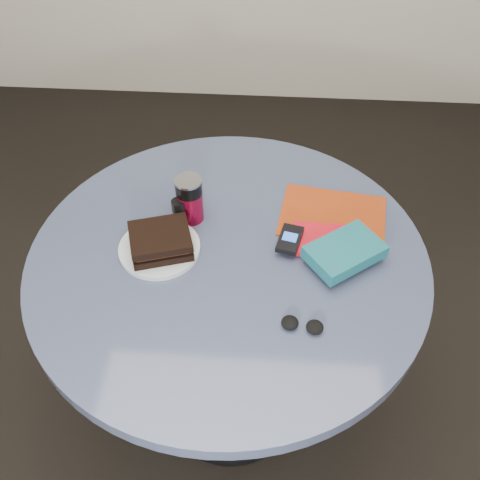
# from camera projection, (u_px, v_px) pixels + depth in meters

# --- Properties ---
(ground) EXTENTS (4.00, 4.00, 0.00)m
(ground) POSITION_uv_depth(u_px,v_px,m) (231.00, 397.00, 1.88)
(ground) COLOR black
(ground) RESTS_ON ground
(table) EXTENTS (1.00, 1.00, 0.75)m
(table) POSITION_uv_depth(u_px,v_px,m) (229.00, 294.00, 1.45)
(table) COLOR black
(table) RESTS_ON ground
(plate) EXTENTS (0.27, 0.27, 0.01)m
(plate) POSITION_uv_depth(u_px,v_px,m) (160.00, 248.00, 1.34)
(plate) COLOR silver
(plate) RESTS_ON table
(sandwich) EXTENTS (0.18, 0.16, 0.05)m
(sandwich) POSITION_uv_depth(u_px,v_px,m) (161.00, 241.00, 1.31)
(sandwich) COLOR black
(sandwich) RESTS_ON plate
(soda_can) EXTENTS (0.08, 0.08, 0.13)m
(soda_can) POSITION_uv_depth(u_px,v_px,m) (190.00, 199.00, 1.38)
(soda_can) COLOR maroon
(soda_can) RESTS_ON table
(pepper_grinder) EXTENTS (0.04, 0.04, 0.08)m
(pepper_grinder) POSITION_uv_depth(u_px,v_px,m) (179.00, 213.00, 1.38)
(pepper_grinder) COLOR #49421F
(pepper_grinder) RESTS_ON table
(magazine) EXTENTS (0.30, 0.24, 0.00)m
(magazine) POSITION_uv_depth(u_px,v_px,m) (333.00, 216.00, 1.43)
(magazine) COLOR #932F0D
(magazine) RESTS_ON table
(red_book) EXTENTS (0.17, 0.12, 0.01)m
(red_book) POSITION_uv_depth(u_px,v_px,m) (325.00, 240.00, 1.35)
(red_book) COLOR red
(red_book) RESTS_ON magazine
(novel) EXTENTS (0.21, 0.20, 0.03)m
(novel) POSITION_uv_depth(u_px,v_px,m) (345.00, 252.00, 1.29)
(novel) COLOR #145663
(novel) RESTS_ON red_book
(mp3_player) EXTENTS (0.07, 0.10, 0.02)m
(mp3_player) POSITION_uv_depth(u_px,v_px,m) (290.00, 239.00, 1.33)
(mp3_player) COLOR black
(mp3_player) RESTS_ON red_book
(headphones) EXTENTS (0.10, 0.05, 0.02)m
(headphones) POSITION_uv_depth(u_px,v_px,m) (302.00, 325.00, 1.17)
(headphones) COLOR black
(headphones) RESTS_ON table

